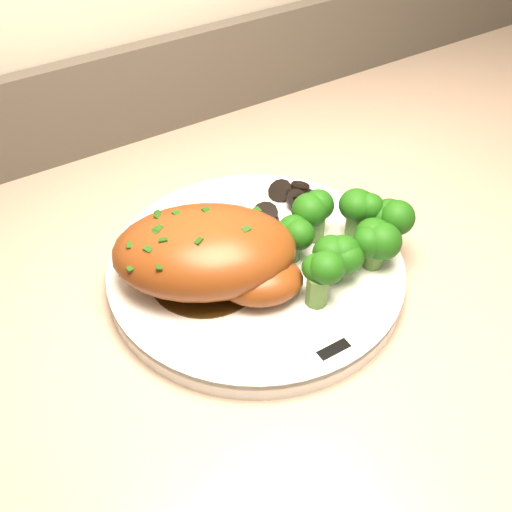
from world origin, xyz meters
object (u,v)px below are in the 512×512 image
plate (256,270)px  broccoli_florets (340,238)px  counter (282,483)px  chicken_breast (211,254)px

plate → broccoli_florets: (0.07, -0.04, 0.04)m
counter → plate: bearing=147.3°
counter → chicken_breast: (-0.08, 0.02, 0.47)m
plate → chicken_breast: bearing=175.9°
plate → counter: bearing=-32.7°
counter → chicken_breast: bearing=163.1°
plate → broccoli_florets: bearing=-26.7°
counter → chicken_breast: 0.48m
counter → plate: 0.43m
counter → chicken_breast: size_ratio=9.66×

